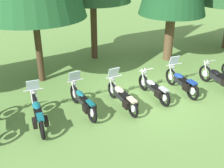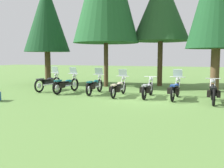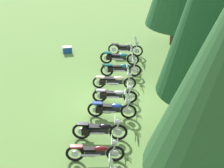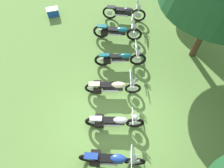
{
  "view_description": "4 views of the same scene",
  "coord_description": "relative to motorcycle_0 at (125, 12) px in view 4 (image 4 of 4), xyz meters",
  "views": [
    {
      "loc": [
        -6.03,
        -8.08,
        5.46
      ],
      "look_at": [
        -1.45,
        0.69,
        0.68
      ],
      "focal_mm": 45.44,
      "sensor_mm": 36.0,
      "label": 1
    },
    {
      "loc": [
        2.43,
        -12.2,
        2.0
      ],
      "look_at": [
        -1.63,
        -0.27,
        0.64
      ],
      "focal_mm": 41.04,
      "sensor_mm": 36.0,
      "label": 2
    },
    {
      "loc": [
        14.03,
        0.34,
        8.26
      ],
      "look_at": [
        -0.81,
        -0.08,
        0.55
      ],
      "focal_mm": 53.36,
      "sensor_mm": 36.0,
      "label": 3
    },
    {
      "loc": [
        2.94,
        -0.03,
        7.47
      ],
      "look_at": [
        -1.44,
        -0.01,
        0.57
      ],
      "focal_mm": 33.05,
      "sensor_mm": 36.0,
      "label": 4
    }
  ],
  "objects": [
    {
      "name": "motorcycle_0",
      "position": [
        0.0,
        0.0,
        0.0
      ],
      "size": [
        0.63,
        2.25,
        1.39
      ],
      "rotation": [
        0.0,
        0.0,
        1.44
      ],
      "color": "black",
      "rests_on": "ground_plane"
    },
    {
      "name": "ground_plane",
      "position": [
        5.86,
        -0.66,
        -0.5
      ],
      "size": [
        80.0,
        80.0,
        0.0
      ],
      "primitive_type": "plane",
      "color": "#608C42"
    },
    {
      "name": "motorcycle_5",
      "position": [
        7.28,
        -0.71,
        -0.01
      ],
      "size": [
        0.75,
        2.22,
        1.38
      ],
      "rotation": [
        0.0,
        0.0,
        1.5
      ],
      "color": "black",
      "rests_on": "ground_plane"
    },
    {
      "name": "motorcycle_1",
      "position": [
        1.38,
        -0.42,
        -0.02
      ],
      "size": [
        0.75,
        2.37,
        1.39
      ],
      "rotation": [
        0.0,
        0.0,
        1.45
      ],
      "color": "black",
      "rests_on": "ground_plane"
    },
    {
      "name": "motorcycle_2",
      "position": [
        3.04,
        -0.33,
        -0.02
      ],
      "size": [
        0.65,
        2.29,
        1.38
      ],
      "rotation": [
        0.0,
        0.0,
        1.6
      ],
      "color": "black",
      "rests_on": "ground_plane"
    },
    {
      "name": "motorcycle_3",
      "position": [
        4.49,
        -0.66,
        -0.03
      ],
      "size": [
        0.68,
        2.29,
        1.34
      ],
      "rotation": [
        0.0,
        0.0,
        1.56
      ],
      "color": "black",
      "rests_on": "ground_plane"
    },
    {
      "name": "motorcycle_4",
      "position": [
        5.95,
        -0.63,
        -0.07
      ],
      "size": [
        0.66,
        2.18,
        1.0
      ],
      "rotation": [
        0.0,
        0.0,
        1.54
      ],
      "color": "black",
      "rests_on": "ground_plane"
    },
    {
      "name": "picnic_cooler",
      "position": [
        -0.38,
        -3.83,
        -0.28
      ],
      "size": [
        0.5,
        0.67,
        0.44
      ],
      "color": "#19479E",
      "rests_on": "ground_plane"
    }
  ]
}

